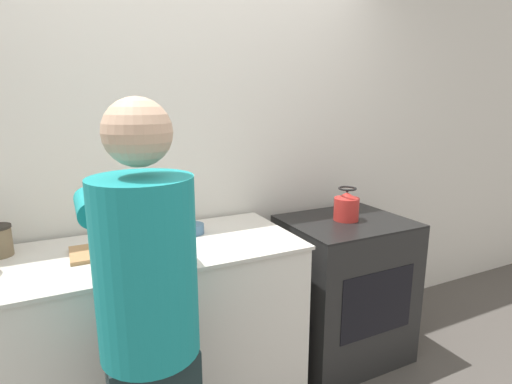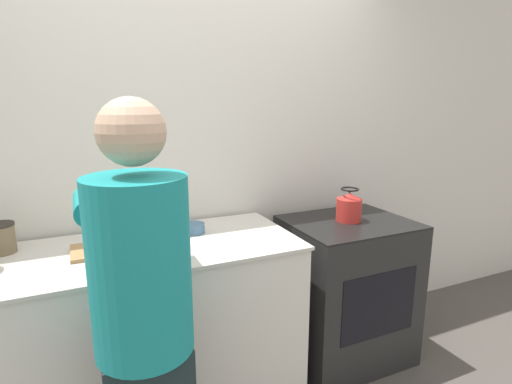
% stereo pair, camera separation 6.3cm
% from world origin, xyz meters
% --- Properties ---
extents(wall_back, '(8.00, 0.05, 2.60)m').
position_xyz_m(wall_back, '(0.00, 0.74, 1.30)').
color(wall_back, silver).
rests_on(wall_back, ground_plane).
extents(counter, '(1.66, 0.70, 0.93)m').
position_xyz_m(counter, '(-0.42, 0.34, 0.47)').
color(counter, silver).
rests_on(counter, ground_plane).
extents(oven, '(0.75, 0.62, 0.92)m').
position_xyz_m(oven, '(0.87, 0.31, 0.46)').
color(oven, black).
rests_on(oven, ground_plane).
extents(person, '(0.39, 0.63, 1.66)m').
position_xyz_m(person, '(-0.47, -0.25, 0.90)').
color(person, '#1B2B2D').
rests_on(person, ground_plane).
extents(cutting_board, '(0.38, 0.23, 0.02)m').
position_xyz_m(cutting_board, '(-0.51, 0.37, 0.94)').
color(cutting_board, '#A87A4C').
rests_on(cutting_board, counter).
extents(knife, '(0.19, 0.07, 0.01)m').
position_xyz_m(knife, '(-0.51, 0.38, 0.95)').
color(knife, silver).
rests_on(knife, cutting_board).
extents(kettle, '(0.15, 0.15, 0.21)m').
position_xyz_m(kettle, '(0.86, 0.32, 1.01)').
color(kettle, red).
rests_on(kettle, oven).
extents(bowl_mixing, '(0.13, 0.13, 0.05)m').
position_xyz_m(bowl_mixing, '(-0.08, 0.45, 0.96)').
color(bowl_mixing, '#426684').
rests_on(bowl_mixing, counter).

